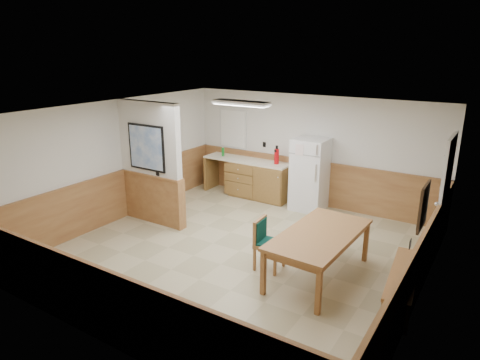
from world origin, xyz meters
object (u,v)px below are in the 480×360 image
Objects in this scene: refrigerator at (310,174)px; fire_extinguisher at (277,156)px; soap_bottle at (223,152)px; dining_bench at (403,279)px; dining_table at (319,238)px; dining_chair at (265,240)px.

fire_extinguisher is (-0.88, 0.08, 0.29)m from refrigerator.
fire_extinguisher is 2.06× the size of soap_bottle.
refrigerator is at bearing 128.57° from dining_bench.
refrigerator is 0.79× the size of dining_table.
fire_extinguisher reaches higher than dining_chair.
dining_chair is 3.33m from fire_extinguisher.
soap_bottle is (-1.48, -0.04, -0.09)m from fire_extinguisher.
soap_bottle reaches higher than dining_table.
refrigerator is 7.63× the size of soap_bottle.
dining_bench is (2.64, -2.70, -0.46)m from refrigerator.
fire_extinguisher reaches higher than soap_bottle.
fire_extinguisher is 1.48m from soap_bottle.
refrigerator is 0.93m from fire_extinguisher.
fire_extinguisher is (-2.23, 2.78, 0.43)m from dining_table.
dining_chair is at bearing -81.25° from refrigerator.
dining_chair reaches higher than dining_bench.
dining_table is 1.32m from dining_bench.
dining_bench is 2.15m from dining_chair.
refrigerator reaches higher than fire_extinguisher.
refrigerator reaches higher than dining_chair.
fire_extinguisher is at bearing 131.03° from dining_table.
fire_extinguisher is at bearing 174.01° from refrigerator.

